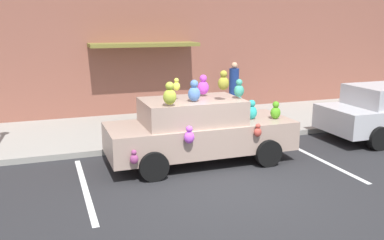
{
  "coord_description": "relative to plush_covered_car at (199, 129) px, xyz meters",
  "views": [
    {
      "loc": [
        -3.42,
        -7.28,
        3.3
      ],
      "look_at": [
        0.02,
        2.34,
        0.9
      ],
      "focal_mm": 39.38,
      "sensor_mm": 36.0,
      "label": 1
    }
  ],
  "objects": [
    {
      "name": "sidewalk",
      "position": [
        0.03,
        3.26,
        -0.74
      ],
      "size": [
        24.0,
        4.0,
        0.15
      ],
      "primitive_type": "cube",
      "color": "gray",
      "rests_on": "ground"
    },
    {
      "name": "teddy_bear_on_sidewalk",
      "position": [
        0.27,
        1.69,
        -0.37
      ],
      "size": [
        0.33,
        0.28,
        0.63
      ],
      "color": "beige",
      "rests_on": "sidewalk"
    },
    {
      "name": "parking_stripe_front",
      "position": [
        2.86,
        -0.74,
        -0.81
      ],
      "size": [
        0.12,
        3.6,
        0.01
      ],
      "primitive_type": "cube",
      "color": "silver",
      "rests_on": "ground"
    },
    {
      "name": "parking_stripe_rear",
      "position": [
        -2.75,
        -0.74,
        -0.81
      ],
      "size": [
        0.12,
        3.6,
        0.01
      ],
      "primitive_type": "cube",
      "color": "silver",
      "rests_on": "ground"
    },
    {
      "name": "pedestrian_near_shopfront",
      "position": [
        3.01,
        4.45,
        0.16
      ],
      "size": [
        0.34,
        0.34,
        1.75
      ],
      "color": "navy",
      "rests_on": "sidewalk"
    },
    {
      "name": "storefront_building",
      "position": [
        0.03,
        5.41,
        2.38
      ],
      "size": [
        24.0,
        1.25,
        6.4
      ],
      "color": "brown",
      "rests_on": "ground"
    },
    {
      "name": "plush_covered_car",
      "position": [
        0.0,
        0.0,
        0.0
      ],
      "size": [
        4.42,
        1.94,
        2.23
      ],
      "color": "tan",
      "rests_on": "ground"
    },
    {
      "name": "ground_plane",
      "position": [
        0.03,
        -1.74,
        -0.81
      ],
      "size": [
        60.0,
        60.0,
        0.0
      ],
      "primitive_type": "plane",
      "color": "#262628"
    }
  ]
}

